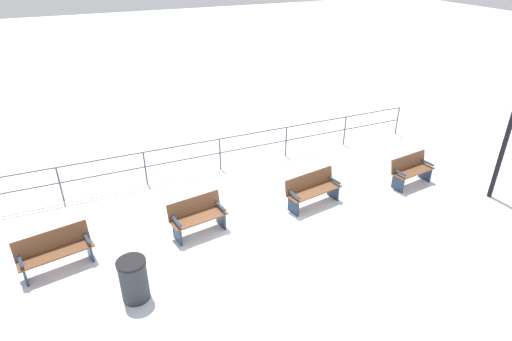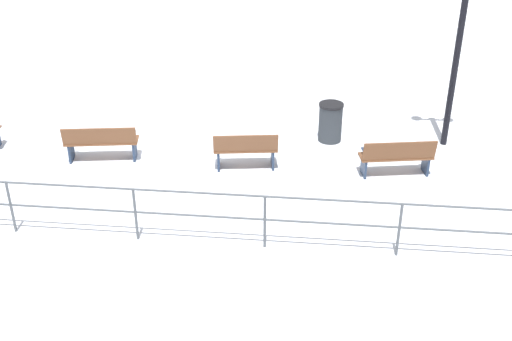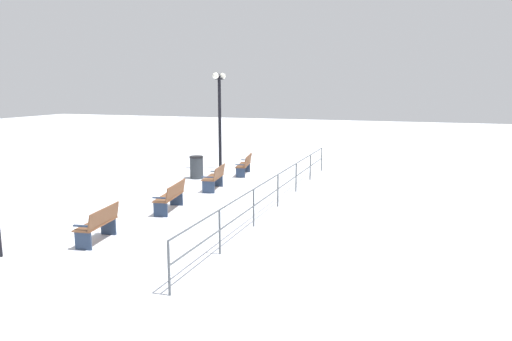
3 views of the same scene
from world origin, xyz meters
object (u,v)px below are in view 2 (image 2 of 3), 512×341
Objects in this scene: trash_bin at (330,122)px; lamppost_near at (462,20)px; bench_third at (101,142)px; bench_second at (246,149)px; bench_nearest at (397,156)px.

lamppost_near is at bearing -88.14° from trash_bin.
bench_second is at bearing -99.84° from bench_third.
bench_nearest is at bearing -99.52° from bench_third.
bench_nearest is at bearing 143.35° from lamppost_near.
bench_nearest is at bearing -138.98° from trash_bin.
trash_bin is at bearing -81.70° from bench_third.
lamppost_near is (1.73, -4.52, 2.50)m from bench_second.
trash_bin is (1.64, -1.83, 0.00)m from bench_second.
bench_second reaches higher than bench_third.
bench_nearest is 1.11× the size of bench_second.
bench_third reaches higher than bench_nearest.
trash_bin is (1.61, -5.06, 0.00)m from bench_third.
bench_third is at bearing 107.68° from trash_bin.
bench_third is (0.02, 6.48, 0.01)m from bench_nearest.
bench_second is 3.24m from bench_third.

